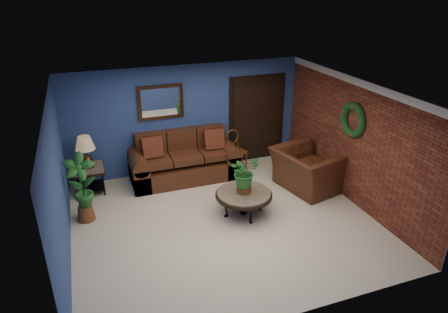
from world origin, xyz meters
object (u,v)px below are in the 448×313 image
object	(u,v)px
side_chair	(235,147)
coffee_table	(244,195)
end_table	(89,173)
armchair	(307,170)
table_lamp	(85,148)
sofa	(184,162)

from	to	relation	value
side_chair	coffee_table	bearing A→B (deg)	-121.16
end_table	armchair	bearing A→B (deg)	-17.58
coffee_table	armchair	bearing A→B (deg)	16.56
coffee_table	table_lamp	xyz separation A→B (m)	(-2.76, 1.91, 0.61)
end_table	table_lamp	size ratio (longest dim) A/B	0.97
coffee_table	table_lamp	world-z (taller)	table_lamp
end_table	table_lamp	bearing A→B (deg)	-90.00
table_lamp	side_chair	xyz separation A→B (m)	(3.33, 0.07, -0.48)
sofa	table_lamp	distance (m)	2.17
side_chair	armchair	distance (m)	1.86
sofa	armchair	bearing A→B (deg)	-31.39
coffee_table	side_chair	size ratio (longest dim) A/B	1.15
coffee_table	end_table	size ratio (longest dim) A/B	1.70
coffee_table	table_lamp	bearing A→B (deg)	145.23
coffee_table	side_chair	distance (m)	2.07
sofa	side_chair	bearing A→B (deg)	1.20
coffee_table	table_lamp	size ratio (longest dim) A/B	1.65
coffee_table	end_table	bearing A→B (deg)	145.23
table_lamp	armchair	bearing A→B (deg)	-17.58
end_table	side_chair	distance (m)	3.33
side_chair	armchair	bearing A→B (deg)	-67.85
sofa	armchair	distance (m)	2.79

